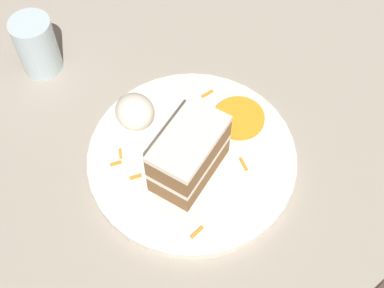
% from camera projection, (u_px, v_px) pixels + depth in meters
% --- Properties ---
extents(ground_plane, '(6.00, 6.00, 0.00)m').
position_uv_depth(ground_plane, '(218.00, 148.00, 0.81)').
color(ground_plane, '#4C4742').
rests_on(ground_plane, ground).
extents(dining_table, '(1.37, 0.98, 0.03)m').
position_uv_depth(dining_table, '(218.00, 142.00, 0.80)').
color(dining_table, gray).
rests_on(dining_table, ground).
extents(plate, '(0.29, 0.29, 0.01)m').
position_uv_depth(plate, '(192.00, 158.00, 0.76)').
color(plate, silver).
rests_on(plate, dining_table).
extents(cake_slice, '(0.10, 0.13, 0.09)m').
position_uv_depth(cake_slice, '(189.00, 154.00, 0.70)').
color(cake_slice, brown).
rests_on(cake_slice, plate).
extents(cream_dollop, '(0.06, 0.05, 0.05)m').
position_uv_depth(cream_dollop, '(135.00, 112.00, 0.76)').
color(cream_dollop, silver).
rests_on(cream_dollop, plate).
extents(orange_garnish, '(0.08, 0.08, 0.01)m').
position_uv_depth(orange_garnish, '(239.00, 118.00, 0.78)').
color(orange_garnish, orange).
rests_on(orange_garnish, plate).
extents(carrot_shreds_scatter, '(0.18, 0.19, 0.00)m').
position_uv_depth(carrot_shreds_scatter, '(180.00, 155.00, 0.75)').
color(carrot_shreds_scatter, orange).
rests_on(carrot_shreds_scatter, plate).
extents(drinking_glass, '(0.06, 0.06, 0.10)m').
position_uv_depth(drinking_glass, '(38.00, 48.00, 0.82)').
color(drinking_glass, silver).
rests_on(drinking_glass, dining_table).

